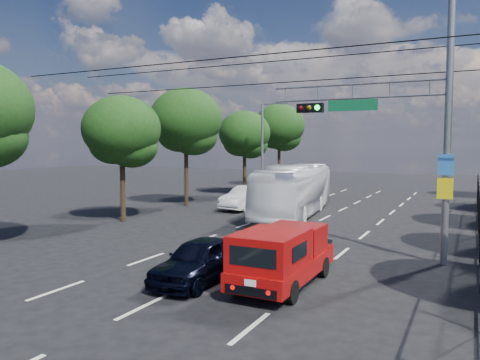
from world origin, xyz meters
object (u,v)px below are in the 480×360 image
Objects in this scene: white_van at (247,198)px; white_bus at (295,190)px; red_pickup at (283,255)px; signal_mast at (410,111)px; navy_hatchback at (200,260)px.

white_bus is at bearing -10.87° from white_van.
red_pickup is 1.06× the size of white_van.
signal_mast is 8.80m from navy_hatchback.
red_pickup is 13.79m from white_bus.
signal_mast is 2.15× the size of white_van.
white_van is at bearing 110.94° from navy_hatchback.
white_van is at bearing 156.31° from white_bus.
signal_mast is 11.60m from white_bus.
signal_mast is 0.91× the size of white_bus.
white_bus reaches higher than red_pickup.
white_bus is at bearing 98.55° from navy_hatchback.
red_pickup is 16.24m from white_van.
navy_hatchback is at bearing -133.39° from signal_mast.
red_pickup reaches higher than white_van.
red_pickup reaches higher than navy_hatchback.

